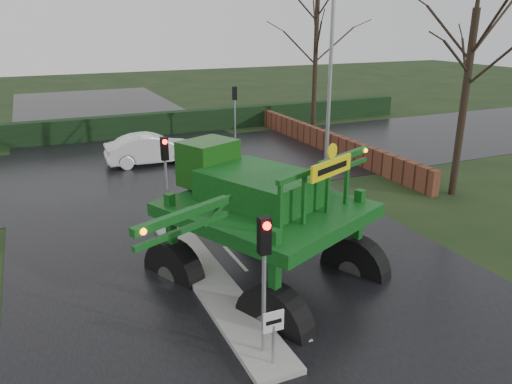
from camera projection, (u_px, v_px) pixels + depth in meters
name	position (u px, v px, depth m)	size (l,w,h in m)	color
ground	(292.00, 321.00, 13.13)	(140.00, 140.00, 0.00)	black
road_main	(183.00, 202.00, 21.74)	(14.00, 80.00, 0.02)	black
road_cross	(152.00, 167.00, 26.91)	(80.00, 12.00, 0.02)	black
median_island	(208.00, 278.00, 15.18)	(1.20, 10.00, 0.16)	gray
hedge_row	(123.00, 126.00, 33.56)	(44.00, 0.90, 1.50)	black
brick_wall	(319.00, 138.00, 30.81)	(0.40, 20.00, 1.20)	#592D1E
keep_left_sign	(273.00, 329.00, 10.99)	(0.50, 0.07, 1.35)	gray
traffic_signal_near	(264.00, 257.00, 10.91)	(0.26, 0.33, 3.52)	gray
traffic_signal_mid	(165.00, 162.00, 18.23)	(0.26, 0.33, 3.52)	gray
traffic_signal_far	(235.00, 101.00, 32.06)	(0.26, 0.33, 3.52)	gray
street_light_right	(326.00, 53.00, 24.71)	(3.85, 0.30, 10.00)	gray
tree_right_near	(467.00, 78.00, 21.09)	(5.60, 5.60, 9.64)	black
tree_right_far	(316.00, 36.00, 34.17)	(7.00, 7.00, 12.05)	black
crop_sprayer	(267.00, 228.00, 12.28)	(9.26, 7.61, 5.62)	black
white_sedan	(153.00, 164.00, 27.60)	(1.74, 4.98, 1.64)	white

